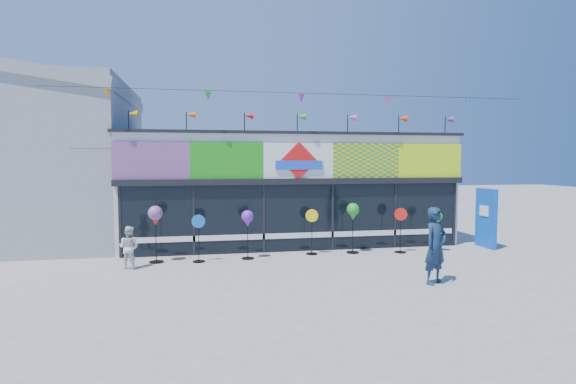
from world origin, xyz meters
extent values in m
plane|color=gray|center=(0.00, 0.00, 0.00)|extent=(80.00, 80.00, 0.00)
cube|color=white|center=(0.00, 6.00, 2.00)|extent=(12.00, 5.00, 4.00)
cube|color=black|center=(0.00, 3.44, 1.15)|extent=(11.60, 0.12, 2.30)
cube|color=black|center=(0.00, 3.40, 2.40)|extent=(12.00, 0.30, 0.20)
cube|color=white|center=(0.00, 3.41, 0.55)|extent=(11.40, 0.10, 0.18)
cube|color=black|center=(0.00, 6.00, 4.05)|extent=(12.20, 5.20, 0.10)
cube|color=black|center=(-5.80, 3.43, 1.15)|extent=(0.08, 0.14, 2.30)
cube|color=black|center=(-3.50, 3.43, 1.15)|extent=(0.08, 0.14, 2.30)
cube|color=black|center=(-1.20, 3.43, 1.15)|extent=(0.08, 0.14, 2.30)
cube|color=black|center=(1.20, 3.43, 1.15)|extent=(0.08, 0.14, 2.30)
cube|color=black|center=(3.50, 3.43, 1.15)|extent=(0.08, 0.14, 2.30)
cube|color=black|center=(5.80, 3.43, 1.15)|extent=(0.08, 0.14, 2.30)
cube|color=red|center=(-4.80, 3.42, 3.10)|extent=(2.40, 0.08, 1.20)
cube|color=#1F9C18|center=(-2.40, 3.42, 3.10)|extent=(2.40, 0.08, 1.20)
cube|color=white|center=(0.00, 3.42, 3.10)|extent=(2.40, 0.08, 1.20)
cube|color=yellow|center=(2.40, 3.42, 3.10)|extent=(2.40, 0.08, 1.20)
cube|color=#D4FF15|center=(4.80, 3.42, 3.10)|extent=(2.40, 0.08, 1.20)
cube|color=red|center=(0.00, 3.36, 3.10)|extent=(1.27, 0.06, 1.27)
cube|color=blue|center=(0.00, 3.34, 2.95)|extent=(1.60, 0.05, 0.30)
cube|color=orange|center=(-3.92, 3.48, 0.97)|extent=(0.78, 0.03, 0.78)
cube|color=purple|center=(-2.35, 3.48, 1.33)|extent=(0.92, 0.03, 0.92)
cube|color=#17974D|center=(-0.78, 3.48, 1.52)|extent=(0.78, 0.03, 0.78)
cube|color=#D4FF15|center=(0.78, 3.48, 1.03)|extent=(0.92, 0.03, 0.92)
cube|color=#1A8BE1|center=(2.35, 3.48, 1.22)|extent=(0.78, 0.03, 0.78)
cube|color=blue|center=(3.92, 3.48, 1.55)|extent=(0.92, 0.03, 0.92)
cylinder|color=black|center=(-5.50, 3.65, 4.35)|extent=(0.03, 0.03, 0.70)
cone|color=orange|center=(-5.36, 3.65, 4.60)|extent=(0.30, 0.22, 0.22)
cylinder|color=black|center=(-3.70, 3.65, 4.35)|extent=(0.03, 0.03, 0.70)
cone|color=#DD5814|center=(-3.56, 3.65, 4.60)|extent=(0.30, 0.22, 0.22)
cylinder|color=black|center=(-1.80, 3.65, 4.35)|extent=(0.03, 0.03, 0.70)
cone|color=red|center=(-1.66, 3.65, 4.60)|extent=(0.30, 0.22, 0.22)
cylinder|color=black|center=(0.00, 3.65, 4.35)|extent=(0.03, 0.03, 0.70)
cone|color=green|center=(0.14, 3.65, 4.60)|extent=(0.30, 0.22, 0.22)
cylinder|color=black|center=(1.80, 3.65, 4.35)|extent=(0.03, 0.03, 0.70)
cone|color=#DA4890|center=(1.94, 3.65, 4.60)|extent=(0.30, 0.22, 0.22)
cylinder|color=black|center=(3.70, 3.65, 4.35)|extent=(0.03, 0.03, 0.70)
cone|color=#E53D0C|center=(3.84, 3.65, 4.60)|extent=(0.30, 0.22, 0.22)
cylinder|color=black|center=(5.50, 3.65, 4.35)|extent=(0.03, 0.03, 0.70)
cone|color=purple|center=(5.64, 3.65, 4.60)|extent=(0.30, 0.22, 0.22)
cylinder|color=black|center=(0.00, 3.00, 5.30)|extent=(16.00, 0.01, 0.01)
cone|color=orange|center=(-6.00, 3.00, 5.12)|extent=(0.20, 0.20, 0.28)
cone|color=green|center=(-3.00, 3.00, 5.12)|extent=(0.20, 0.20, 0.28)
cone|color=purple|center=(0.00, 3.00, 5.12)|extent=(0.20, 0.20, 0.28)
cone|color=#DF4A90|center=(3.00, 3.00, 5.12)|extent=(0.20, 0.20, 0.28)
cone|color=#1A8FE2|center=(6.00, 3.00, 5.12)|extent=(0.20, 0.20, 0.28)
cube|color=#96999B|center=(-10.00, 7.00, 3.00)|extent=(8.00, 7.00, 6.00)
cube|color=#96999B|center=(-10.00, 7.00, 6.10)|extent=(8.18, 7.20, 1.54)
cube|color=blue|center=(6.72, 2.85, 1.05)|extent=(0.17, 1.06, 2.11)
cube|color=white|center=(6.63, 2.85, 1.32)|extent=(0.05, 0.47, 0.37)
cylinder|color=black|center=(-4.61, 2.53, 0.02)|extent=(0.44, 0.44, 0.03)
cylinder|color=black|center=(-4.61, 2.53, 0.75)|extent=(0.03, 0.03, 1.43)
sphere|color=red|center=(-4.61, 2.53, 1.52)|extent=(0.44, 0.44, 0.44)
cone|color=red|center=(-4.61, 2.53, 1.24)|extent=(0.22, 0.22, 0.20)
cylinder|color=black|center=(-3.34, 2.36, 0.01)|extent=(0.37, 0.37, 0.03)
cylinder|color=black|center=(-3.34, 2.36, 0.63)|extent=(0.02, 0.02, 1.21)
cylinder|color=blue|center=(-3.34, 2.36, 1.26)|extent=(0.41, 0.06, 0.41)
cylinder|color=black|center=(-1.82, 2.53, 0.01)|extent=(0.39, 0.39, 0.03)
cylinder|color=black|center=(-1.82, 2.53, 0.67)|extent=(0.02, 0.02, 1.27)
sphere|color=purple|center=(-1.82, 2.53, 1.35)|extent=(0.39, 0.39, 0.39)
cone|color=purple|center=(-1.82, 2.53, 1.11)|extent=(0.20, 0.20, 0.18)
cylinder|color=black|center=(0.33, 2.83, 0.01)|extent=(0.38, 0.38, 0.03)
cylinder|color=black|center=(0.33, 2.83, 0.65)|extent=(0.02, 0.02, 1.24)
cylinder|color=yellow|center=(0.33, 2.83, 1.29)|extent=(0.40, 0.21, 0.42)
cylinder|color=black|center=(1.74, 2.80, 0.02)|extent=(0.43, 0.43, 0.03)
cylinder|color=black|center=(1.74, 2.80, 0.73)|extent=(0.03, 0.03, 1.39)
sphere|color=green|center=(1.74, 2.80, 1.47)|extent=(0.43, 0.43, 0.43)
cone|color=green|center=(1.74, 2.80, 1.21)|extent=(0.21, 0.21, 0.19)
cylinder|color=black|center=(3.33, 2.55, 0.01)|extent=(0.39, 0.39, 0.03)
cylinder|color=black|center=(3.33, 2.55, 0.66)|extent=(0.02, 0.02, 1.26)
cylinder|color=red|center=(3.33, 2.55, 1.30)|extent=(0.42, 0.16, 0.42)
cylinder|color=black|center=(4.58, 2.42, 0.01)|extent=(0.35, 0.35, 0.03)
cylinder|color=black|center=(4.58, 2.42, 0.60)|extent=(0.02, 0.02, 1.15)
sphere|color=#239F18|center=(4.58, 2.42, 1.22)|extent=(0.35, 0.35, 0.35)
cone|color=#239F18|center=(4.58, 2.42, 1.00)|extent=(0.18, 0.18, 0.16)
imported|color=#152943|center=(2.56, -1.20, 0.97)|extent=(0.84, 0.72, 1.94)
imported|color=silver|center=(-5.31, 1.90, 0.61)|extent=(0.68, 0.53, 1.23)
camera|label=1|loc=(-3.12, -11.48, 3.10)|focal=28.00mm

